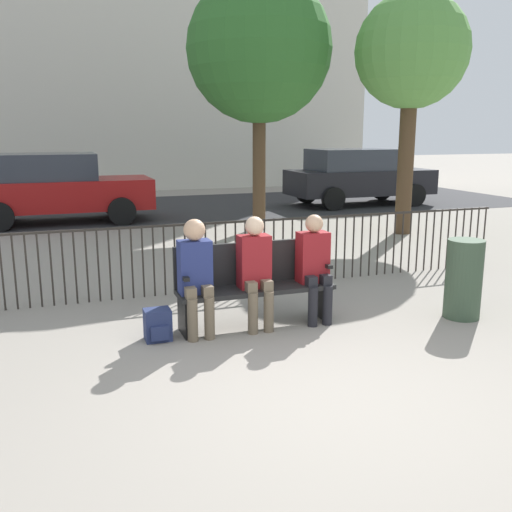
# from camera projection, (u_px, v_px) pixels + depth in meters

# --- Properties ---
(ground_plane) EXTENTS (80.00, 80.00, 0.00)m
(ground_plane) POSITION_uv_depth(u_px,v_px,m) (336.00, 401.00, 4.61)
(ground_plane) COLOR gray
(park_bench) EXTENTS (1.75, 0.45, 0.92)m
(park_bench) POSITION_uv_depth(u_px,v_px,m) (254.00, 281.00, 6.34)
(park_bench) COLOR black
(park_bench) RESTS_ON ground
(seated_person_0) EXTENTS (0.34, 0.39, 1.25)m
(seated_person_0) POSITION_uv_depth(u_px,v_px,m) (196.00, 271.00, 5.96)
(seated_person_0) COLOR brown
(seated_person_0) RESTS_ON ground
(seated_person_1) EXTENTS (0.34, 0.39, 1.24)m
(seated_person_1) POSITION_uv_depth(u_px,v_px,m) (255.00, 267.00, 6.18)
(seated_person_1) COLOR brown
(seated_person_1) RESTS_ON ground
(seated_person_2) EXTENTS (0.34, 0.39, 1.22)m
(seated_person_2) POSITION_uv_depth(u_px,v_px,m) (314.00, 263.00, 6.41)
(seated_person_2) COLOR black
(seated_person_2) RESTS_ON ground
(backpack) EXTENTS (0.27, 0.26, 0.33)m
(backpack) POSITION_uv_depth(u_px,v_px,m) (158.00, 325.00, 5.91)
(backpack) COLOR navy
(backpack) RESTS_ON ground
(fence_railing) EXTENTS (9.01, 0.03, 0.95)m
(fence_railing) POSITION_uv_depth(u_px,v_px,m) (216.00, 250.00, 7.68)
(fence_railing) COLOR #2D2823
(fence_railing) RESTS_ON ground
(tree_0) EXTENTS (2.27, 2.27, 4.82)m
(tree_0) POSITION_uv_depth(u_px,v_px,m) (412.00, 54.00, 11.34)
(tree_0) COLOR #4C3823
(tree_0) RESTS_ON ground
(tree_1) EXTENTS (3.03, 3.03, 5.31)m
(tree_1) POSITION_uv_depth(u_px,v_px,m) (259.00, 50.00, 11.81)
(tree_1) COLOR #4C3823
(tree_1) RESTS_ON ground
(street_surface) EXTENTS (24.00, 6.00, 0.01)m
(street_surface) POSITION_uv_depth(u_px,v_px,m) (133.00, 210.00, 15.64)
(street_surface) COLOR #2B2B2D
(street_surface) RESTS_ON ground
(parked_car_0) EXTENTS (4.20, 1.94, 1.62)m
(parked_car_0) POSITION_uv_depth(u_px,v_px,m) (56.00, 187.00, 13.33)
(parked_car_0) COLOR maroon
(parked_car_0) RESTS_ON ground
(parked_car_1) EXTENTS (4.20, 1.94, 1.62)m
(parked_car_1) POSITION_uv_depth(u_px,v_px,m) (357.00, 176.00, 16.59)
(parked_car_1) COLOR black
(parked_car_1) RESTS_ON ground
(trash_bin) EXTENTS (0.41, 0.41, 0.92)m
(trash_bin) POSITION_uv_depth(u_px,v_px,m) (464.00, 279.00, 6.57)
(trash_bin) COLOR #384C38
(trash_bin) RESTS_ON ground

